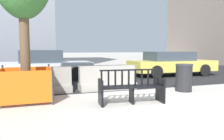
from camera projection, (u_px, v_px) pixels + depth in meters
ground_plane at (181, 111)px, 5.05m from camera, size 200.00×200.00×0.00m
street_asphalt at (89, 73)px, 13.20m from camera, size 120.00×12.00×0.01m
street_bench at (131, 88)px, 5.72m from camera, size 1.74×0.71×0.88m
jersey_barrier_centre at (107, 80)px, 7.71m from camera, size 2.01×0.70×0.84m
jersey_barrier_left at (40, 83)px, 7.03m from camera, size 2.00×0.69×0.84m
construction_fence at (26, 84)px, 5.93m from camera, size 1.33×1.33×0.97m
car_taxi_near at (171, 63)px, 11.88m from camera, size 4.69×2.02×1.30m
car_sedan_mid at (44, 65)px, 10.21m from camera, size 4.28×2.02×1.39m
trash_bin at (184, 78)px, 7.38m from camera, size 0.57×0.57×0.93m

